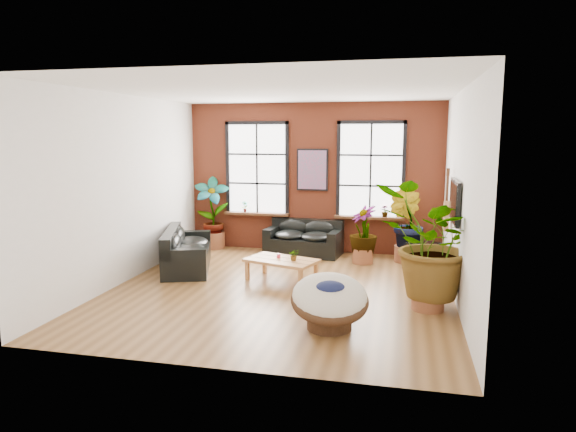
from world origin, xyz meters
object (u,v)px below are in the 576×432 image
papasan_chair (330,300)px  coffee_table (281,262)px  sofa_back (304,239)px  sofa_left (185,251)px

papasan_chair → coffee_table: bearing=105.6°
sofa_back → papasan_chair: papasan_chair is taller
papasan_chair → sofa_back: bearing=92.0°
sofa_left → coffee_table: 2.22m
coffee_table → papasan_chair: (1.24, -2.24, 0.06)m
sofa_back → sofa_left: 2.84m
coffee_table → papasan_chair: size_ratio=1.10×
sofa_back → sofa_left: (-2.17, -1.84, 0.01)m
sofa_left → papasan_chair: 4.35m
sofa_left → coffee_table: size_ratio=1.51×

